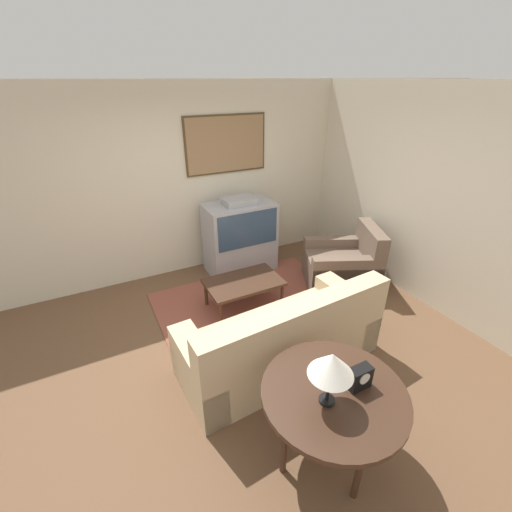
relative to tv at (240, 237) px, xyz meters
name	(u,v)px	position (x,y,z in m)	size (l,w,h in m)	color
ground_plane	(241,351)	(-0.79, -1.68, -0.55)	(12.00, 12.00, 0.00)	brown
wall_back	(176,184)	(-0.77, 0.45, 0.81)	(12.00, 0.10, 2.70)	beige
wall_right	(429,200)	(1.84, -1.68, 0.80)	(0.06, 12.00, 2.70)	beige
area_rug	(250,301)	(-0.28, -0.88, -0.55)	(2.43, 1.60, 0.01)	brown
tv	(240,237)	(0.00, 0.00, 0.00)	(1.03, 0.59, 1.17)	#9E9EA3
couch	(283,340)	(-0.48, -2.06, -0.23)	(2.11, 0.97, 0.92)	#CCB289
armchair	(343,266)	(1.14, -1.08, -0.26)	(1.22, 1.15, 0.88)	brown
coffee_table	(244,284)	(-0.39, -0.94, -0.20)	(0.96, 0.61, 0.40)	#3D2619
console_table	(334,398)	(-0.68, -3.08, 0.11)	(1.05, 1.05, 0.74)	#3D2619
table_lamp	(332,365)	(-0.78, -3.12, 0.52)	(0.31, 0.31, 0.43)	black
mantel_clock	(360,377)	(-0.51, -3.12, 0.27)	(0.17, 0.10, 0.18)	black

